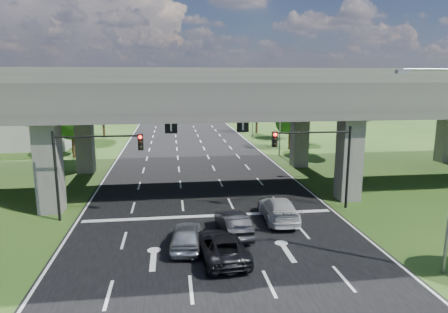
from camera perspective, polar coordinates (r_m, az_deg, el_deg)
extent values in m
plane|color=#284817|center=(24.43, -1.18, -11.28)|extent=(160.00, 160.00, 0.00)
cube|color=black|center=(33.84, -3.09, -4.80)|extent=(18.00, 120.00, 0.03)
cube|color=#383633|center=(34.55, -3.50, 8.97)|extent=(80.00, 15.00, 2.00)
cube|color=#615E59|center=(27.30, -2.41, 11.53)|extent=(80.00, 0.50, 1.00)
cube|color=#615E59|center=(41.76, -4.27, 11.41)|extent=(80.00, 0.50, 1.00)
cube|color=#615E59|center=(30.25, -23.77, -0.89)|extent=(1.60, 1.60, 7.00)
cube|color=#615E59|center=(41.73, -19.31, 2.54)|extent=(1.60, 1.60, 7.00)
cube|color=#615E59|center=(32.02, 17.48, 0.18)|extent=(1.60, 1.60, 7.00)
cube|color=#615E59|center=(43.03, 10.76, 3.22)|extent=(1.60, 1.60, 7.00)
cube|color=black|center=(27.64, -7.58, 4.17)|extent=(0.85, 0.06, 0.85)
cube|color=black|center=(28.08, 2.71, 4.37)|extent=(0.85, 0.06, 0.85)
cylinder|color=black|center=(29.92, 17.29, -1.54)|extent=(0.18, 0.18, 6.00)
cylinder|color=black|center=(28.42, 12.54, 3.38)|extent=(5.50, 0.12, 0.12)
cube|color=black|center=(27.49, 7.24, 2.46)|extent=(0.35, 0.28, 1.05)
sphere|color=#FF0C05|center=(27.28, 7.34, 3.13)|extent=(0.22, 0.22, 0.22)
cylinder|color=black|center=(28.20, -22.84, -2.68)|extent=(0.18, 0.18, 6.00)
cylinder|color=black|center=(27.12, -17.64, 2.75)|extent=(5.50, 0.12, 0.12)
cube|color=black|center=(26.65, -11.83, 2.03)|extent=(0.35, 0.28, 1.05)
sphere|color=#FF0C05|center=(26.44, -11.88, 2.72)|extent=(0.22, 0.22, 0.22)
cylinder|color=gray|center=(20.06, 27.92, 10.94)|extent=(3.00, 0.10, 0.10)
cube|color=gray|center=(19.24, 24.18, 11.00)|extent=(0.60, 0.25, 0.18)
cylinder|color=gray|center=(48.41, 8.04, 5.97)|extent=(0.16, 0.16, 10.00)
cylinder|color=gray|center=(47.84, 6.43, 11.59)|extent=(3.00, 0.10, 0.10)
cube|color=gray|center=(47.50, 4.63, 11.50)|extent=(0.60, 0.25, 0.18)
cylinder|color=gray|center=(63.92, 4.17, 7.31)|extent=(0.16, 0.16, 10.00)
cylinder|color=gray|center=(63.48, 2.88, 11.54)|extent=(3.00, 0.10, 0.10)
cube|color=gray|center=(63.23, 1.51, 11.46)|extent=(0.60, 0.25, 0.18)
cylinder|color=black|center=(50.37, -20.72, 1.71)|extent=(0.36, 0.36, 3.30)
sphere|color=#1B4A13|center=(50.00, -20.96, 5.10)|extent=(4.50, 4.50, 4.50)
sphere|color=#1B4A13|center=(49.51, -20.70, 6.64)|extent=(3.60, 3.60, 3.60)
sphere|color=#1B4A13|center=(50.55, -21.12, 4.12)|extent=(3.30, 3.30, 3.30)
cylinder|color=black|center=(58.80, -21.84, 2.69)|extent=(0.36, 0.36, 2.86)
sphere|color=#1B4A13|center=(58.51, -22.03, 5.21)|extent=(3.90, 3.90, 3.90)
sphere|color=#1B4A13|center=(58.02, -21.80, 6.34)|extent=(3.12, 3.12, 3.12)
sphere|color=#1B4A13|center=(59.04, -22.16, 4.48)|extent=(2.86, 2.86, 2.86)
cylinder|color=black|center=(65.72, -16.80, 4.13)|extent=(0.36, 0.36, 3.52)
sphere|color=#1B4A13|center=(65.43, -16.96, 6.91)|extent=(4.80, 4.80, 4.80)
sphere|color=#1B4A13|center=(64.99, -16.72, 8.17)|extent=(3.84, 3.84, 3.84)
sphere|color=#1B4A13|center=(65.94, -17.12, 6.09)|extent=(3.52, 3.52, 3.52)
cylinder|color=black|center=(53.34, 9.38, 2.67)|extent=(0.36, 0.36, 3.08)
sphere|color=#1B4A13|center=(53.00, 9.47, 5.66)|extent=(4.20, 4.20, 4.20)
sphere|color=#1B4A13|center=(52.73, 10.03, 6.99)|extent=(3.36, 3.36, 3.36)
sphere|color=#1B4A13|center=(53.38, 9.01, 4.81)|extent=(3.08, 3.08, 3.08)
cylinder|color=black|center=(61.80, 9.89, 3.71)|extent=(0.36, 0.36, 2.86)
sphere|color=#1B4A13|center=(61.52, 9.97, 6.11)|extent=(3.90, 3.90, 3.90)
sphere|color=#1B4A13|center=(61.27, 10.45, 7.17)|extent=(3.12, 3.12, 3.12)
sphere|color=#1B4A13|center=(61.88, 9.57, 5.43)|extent=(2.86, 2.86, 2.86)
cylinder|color=black|center=(68.43, 4.68, 4.74)|extent=(0.36, 0.36, 3.30)
sphere|color=#1B4A13|center=(68.16, 4.72, 7.25)|extent=(4.50, 4.50, 4.50)
sphere|color=#1B4A13|center=(67.87, 5.13, 8.37)|extent=(3.60, 3.60, 3.60)
sphere|color=#1B4A13|center=(68.55, 4.39, 6.52)|extent=(3.30, 3.30, 3.30)
imported|color=#B3B6BB|center=(22.68, -5.37, -11.15)|extent=(2.07, 4.30, 1.42)
imported|color=black|center=(24.25, 1.27, -9.58)|extent=(1.86, 4.42, 1.42)
imported|color=#B3B3B3|center=(26.92, 7.79, -7.45)|extent=(2.32, 5.23, 1.49)
imported|color=black|center=(21.34, -0.38, -12.64)|extent=(2.71, 5.15, 1.38)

